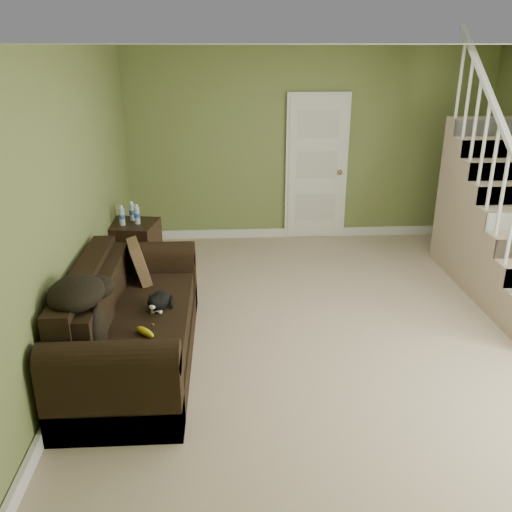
{
  "coord_description": "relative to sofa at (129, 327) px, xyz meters",
  "views": [
    {
      "loc": [
        -1.16,
        -4.68,
        2.6
      ],
      "look_at": [
        -0.89,
        0.12,
        0.72
      ],
      "focal_mm": 38.0,
      "sensor_mm": 36.0,
      "label": 1
    }
  ],
  "objects": [
    {
      "name": "floor",
      "position": [
        2.02,
        0.51,
        -0.33
      ],
      "size": [
        5.0,
        5.5,
        0.01
      ],
      "primitive_type": "cube",
      "color": "tan",
      "rests_on": "ground"
    },
    {
      "name": "ceiling",
      "position": [
        2.02,
        0.51,
        2.27
      ],
      "size": [
        5.0,
        5.5,
        0.01
      ],
      "primitive_type": "cube",
      "color": "white",
      "rests_on": "wall_back"
    },
    {
      "name": "wall_back",
      "position": [
        2.02,
        3.26,
        0.97
      ],
      "size": [
        5.0,
        0.04,
        2.6
      ],
      "primitive_type": "cube",
      "color": "olive",
      "rests_on": "floor"
    },
    {
      "name": "wall_front",
      "position": [
        2.02,
        -2.24,
        0.97
      ],
      "size": [
        5.0,
        0.04,
        2.6
      ],
      "primitive_type": "cube",
      "color": "olive",
      "rests_on": "floor"
    },
    {
      "name": "wall_left",
      "position": [
        -0.48,
        0.51,
        0.97
      ],
      "size": [
        0.04,
        5.5,
        2.6
      ],
      "primitive_type": "cube",
      "color": "olive",
      "rests_on": "floor"
    },
    {
      "name": "baseboard_back",
      "position": [
        2.02,
        3.23,
        -0.27
      ],
      "size": [
        5.0,
        0.04,
        0.12
      ],
      "primitive_type": "cube",
      "color": "white",
      "rests_on": "floor"
    },
    {
      "name": "baseboard_left",
      "position": [
        -0.45,
        0.51,
        -0.27
      ],
      "size": [
        0.04,
        5.5,
        0.12
      ],
      "primitive_type": "cube",
      "color": "white",
      "rests_on": "floor"
    },
    {
      "name": "door",
      "position": [
        2.12,
        3.22,
        0.67
      ],
      "size": [
        0.86,
        0.12,
        2.02
      ],
      "color": "white",
      "rests_on": "floor"
    },
    {
      "name": "staircase",
      "position": [
        4.01,
        1.48,
        0.31
      ],
      "size": [
        1.0,
        2.51,
        2.82
      ],
      "color": "tan",
      "rests_on": "floor"
    },
    {
      "name": "sofa",
      "position": [
        0.0,
        0.0,
        0.0
      ],
      "size": [
        0.96,
        2.21,
        0.88
      ],
      "color": "black",
      "rests_on": "floor"
    },
    {
      "name": "side_table",
      "position": [
        -0.25,
        1.91,
        0.0
      ],
      "size": [
        0.64,
        0.64,
        0.89
      ],
      "rotation": [
        0.0,
        0.0,
        -0.18
      ],
      "color": "black",
      "rests_on": "floor"
    },
    {
      "name": "cat",
      "position": [
        0.27,
        0.03,
        0.22
      ],
      "size": [
        0.21,
        0.43,
        0.21
      ],
      "rotation": [
        0.0,
        0.0,
        -0.18
      ],
      "color": "black",
      "rests_on": "sofa"
    },
    {
      "name": "banana",
      "position": [
        0.2,
        -0.4,
        0.17
      ],
      "size": [
        0.19,
        0.19,
        0.06
      ],
      "primitive_type": "ellipsoid",
      "rotation": [
        0.0,
        0.0,
        0.76
      ],
      "color": "yellow",
      "rests_on": "sofa"
    },
    {
      "name": "throw_pillow",
      "position": [
        0.02,
        0.68,
        0.33
      ],
      "size": [
        0.28,
        0.42,
        0.4
      ],
      "primitive_type": "cube",
      "rotation": [
        0.0,
        -0.24,
        0.24
      ],
      "color": "#49321D",
      "rests_on": "sofa"
    },
    {
      "name": "throw_blanket",
      "position": [
        -0.25,
        -0.52,
        0.57
      ],
      "size": [
        0.52,
        0.61,
        0.22
      ],
      "primitive_type": "ellipsoid",
      "rotation": [
        0.0,
        0.0,
        -0.27
      ],
      "color": "black",
      "rests_on": "sofa"
    }
  ]
}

